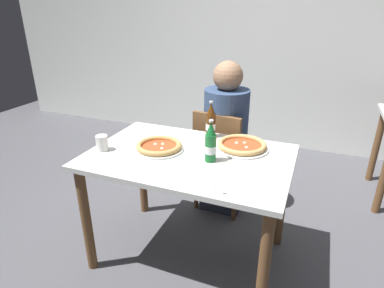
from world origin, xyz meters
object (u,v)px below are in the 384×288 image
(beer_bottle_left, at_px, (211,144))
(beer_bottle_center, at_px, (211,122))
(paper_cup, at_px, (102,143))
(pizza_margherita_near, at_px, (242,146))
(chair_behind_table, at_px, (222,156))
(napkin_with_cutlery, at_px, (219,183))
(pizza_marinara_far, at_px, (159,147))
(diner_seated, at_px, (225,142))
(dining_table_main, at_px, (189,172))

(beer_bottle_left, bearing_deg, beer_bottle_center, 108.60)
(beer_bottle_center, bearing_deg, paper_cup, -139.69)
(pizza_margherita_near, bearing_deg, beer_bottle_center, 153.67)
(chair_behind_table, height_order, napkin_with_cutlery, chair_behind_table)
(pizza_margherita_near, height_order, pizza_marinara_far, same)
(chair_behind_table, xyz_separation_m, napkin_with_cutlery, (0.24, -0.87, 0.27))
(pizza_margherita_near, distance_m, pizza_marinara_far, 0.51)
(pizza_marinara_far, bearing_deg, diner_seated, 70.42)
(beer_bottle_left, height_order, napkin_with_cutlery, beer_bottle_left)
(chair_behind_table, relative_size, beer_bottle_left, 3.44)
(diner_seated, bearing_deg, chair_behind_table, -101.79)
(beer_bottle_center, height_order, paper_cup, beer_bottle_center)
(diner_seated, xyz_separation_m, paper_cup, (-0.55, -0.79, 0.21))
(chair_behind_table, distance_m, napkin_with_cutlery, 0.94)
(napkin_with_cutlery, relative_size, paper_cup, 2.27)
(diner_seated, distance_m, beer_bottle_center, 0.43)
(beer_bottle_left, height_order, beer_bottle_center, same)
(dining_table_main, xyz_separation_m, paper_cup, (-0.52, -0.13, 0.16))
(dining_table_main, bearing_deg, napkin_with_cutlery, -43.84)
(chair_behind_table, bearing_deg, pizza_margherita_near, 129.52)
(pizza_marinara_far, xyz_separation_m, beer_bottle_left, (0.34, -0.03, 0.08))
(dining_table_main, relative_size, beer_bottle_center, 4.86)
(dining_table_main, relative_size, pizza_margherita_near, 3.64)
(pizza_marinara_far, bearing_deg, chair_behind_table, 69.82)
(chair_behind_table, bearing_deg, napkin_with_cutlery, 114.00)
(dining_table_main, xyz_separation_m, beer_bottle_left, (0.14, -0.03, 0.22))
(pizza_margherita_near, relative_size, beer_bottle_center, 1.34)
(paper_cup, bearing_deg, beer_bottle_center, 40.31)
(pizza_marinara_far, bearing_deg, dining_table_main, 0.63)
(pizza_margherita_near, bearing_deg, paper_cup, -156.79)
(dining_table_main, distance_m, pizza_marinara_far, 0.24)
(chair_behind_table, xyz_separation_m, beer_bottle_center, (-0.00, -0.28, 0.37))
(pizza_margherita_near, xyz_separation_m, beer_bottle_center, (-0.25, 0.12, 0.08))
(dining_table_main, height_order, beer_bottle_center, beer_bottle_center)
(beer_bottle_center, bearing_deg, napkin_with_cutlery, -67.39)
(diner_seated, bearing_deg, beer_bottle_left, -81.14)
(pizza_margherita_near, distance_m, beer_bottle_left, 0.28)
(beer_bottle_center, distance_m, paper_cup, 0.71)
(diner_seated, distance_m, paper_cup, 0.99)
(beer_bottle_center, relative_size, paper_cup, 2.60)
(dining_table_main, relative_size, chair_behind_table, 1.41)
(pizza_margherita_near, bearing_deg, napkin_with_cutlery, -90.44)
(chair_behind_table, bearing_deg, diner_seated, -93.33)
(pizza_marinara_far, bearing_deg, beer_bottle_left, -4.46)
(napkin_with_cutlery, bearing_deg, pizza_marinara_far, 151.36)
(diner_seated, height_order, pizza_marinara_far, diner_seated)
(dining_table_main, bearing_deg, chair_behind_table, 87.52)
(dining_table_main, xyz_separation_m, napkin_with_cutlery, (0.27, -0.26, 0.12))
(dining_table_main, distance_m, pizza_margherita_near, 0.37)
(diner_seated, relative_size, paper_cup, 12.73)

